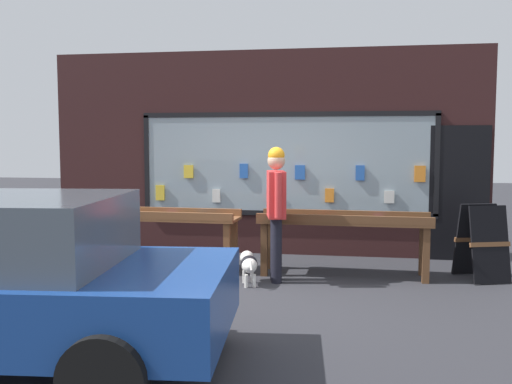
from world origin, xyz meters
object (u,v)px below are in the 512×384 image
(person_browsing, at_px, (276,202))
(sandwich_board_sign, at_px, (482,242))
(display_table_right, at_px, (344,226))
(display_table_left, at_px, (159,222))
(small_dog, at_px, (249,264))

(person_browsing, bearing_deg, sandwich_board_sign, -90.12)
(display_table_right, bearing_deg, sandwich_board_sign, 2.76)
(person_browsing, relative_size, sandwich_board_sign, 1.77)
(display_table_left, distance_m, sandwich_board_sign, 4.49)
(display_table_left, relative_size, small_dog, 3.97)
(display_table_left, distance_m, small_dog, 1.67)
(display_table_left, xyz_separation_m, person_browsing, (1.78, -0.49, 0.37))
(display_table_left, relative_size, person_browsing, 1.33)
(person_browsing, bearing_deg, small_dog, 111.09)
(person_browsing, bearing_deg, display_table_right, -73.06)
(display_table_right, bearing_deg, display_table_left, 179.93)
(display_table_left, bearing_deg, sandwich_board_sign, 1.09)
(small_dog, distance_m, sandwich_board_sign, 3.15)
(display_table_right, relative_size, sandwich_board_sign, 2.35)
(small_dog, bearing_deg, display_table_right, -76.34)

